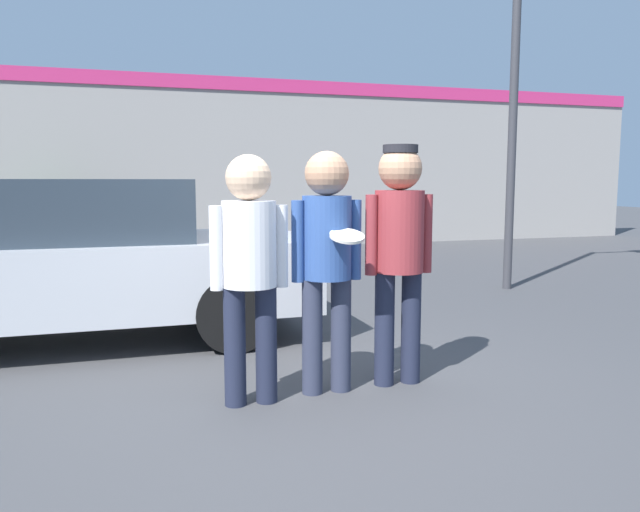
# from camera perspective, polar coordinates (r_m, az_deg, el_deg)

# --- Properties ---
(ground_plane) EXTENTS (56.00, 56.00, 0.00)m
(ground_plane) POSITION_cam_1_polar(r_m,az_deg,el_deg) (4.70, 0.31, -12.31)
(ground_plane) COLOR #3F3F42
(storefront_building) EXTENTS (24.00, 0.22, 3.89)m
(storefront_building) POSITION_cam_1_polar(r_m,az_deg,el_deg) (14.52, -12.25, 8.40)
(storefront_building) COLOR gray
(storefront_building) RESTS_ON ground
(person_left) EXTENTS (0.54, 0.37, 1.72)m
(person_left) POSITION_cam_1_polar(r_m,az_deg,el_deg) (4.26, -6.47, -0.03)
(person_left) COLOR #1E2338
(person_left) RESTS_ON ground
(person_middle_with_frisbee) EXTENTS (0.52, 0.54, 1.75)m
(person_middle_with_frisbee) POSITION_cam_1_polar(r_m,az_deg,el_deg) (4.47, 0.63, 0.62)
(person_middle_with_frisbee) COLOR #2D3347
(person_middle_with_frisbee) RESTS_ON ground
(person_right) EXTENTS (0.54, 0.37, 1.81)m
(person_right) POSITION_cam_1_polar(r_m,az_deg,el_deg) (4.70, 7.24, 1.49)
(person_right) COLOR #1E2338
(person_right) RESTS_ON ground
(parked_car_near) EXTENTS (4.48, 1.94, 1.56)m
(parked_car_near) POSITION_cam_1_polar(r_m,az_deg,el_deg) (6.44, -21.74, -0.33)
(parked_car_near) COLOR #B7BABF
(parked_car_near) RESTS_ON ground
(street_lamp) EXTENTS (1.55, 0.35, 6.28)m
(street_lamp) POSITION_cam_1_polar(r_m,az_deg,el_deg) (9.72, 18.92, 20.25)
(street_lamp) COLOR #38383D
(street_lamp) RESTS_ON ground
(shrub) EXTENTS (1.41, 1.41, 1.41)m
(shrub) POSITION_cam_1_polar(r_m,az_deg,el_deg) (13.65, -23.23, 2.78)
(shrub) COLOR #285B2D
(shrub) RESTS_ON ground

